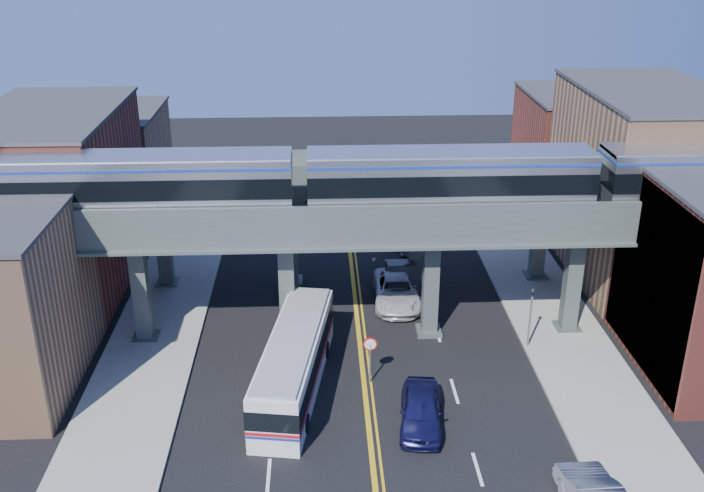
{
  "coord_description": "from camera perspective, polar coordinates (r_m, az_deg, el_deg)",
  "views": [
    {
      "loc": [
        -2.15,
        -31.05,
        22.12
      ],
      "look_at": [
        -0.39,
        8.05,
        5.46
      ],
      "focal_mm": 40.0,
      "sensor_mm": 36.0,
      "label": 1
    }
  ],
  "objects": [
    {
      "name": "ground",
      "position": [
        38.19,
        1.15,
        -12.34
      ],
      "size": [
        120.0,
        120.0,
        0.0
      ],
      "primitive_type": "plane",
      "color": "black",
      "rests_on": "ground"
    },
    {
      "name": "stop_sign",
      "position": [
        39.75,
        1.33,
        -7.76
      ],
      "size": [
        0.76,
        0.09,
        2.63
      ],
      "color": "slate",
      "rests_on": "ground"
    },
    {
      "name": "car_lane_b",
      "position": [
        49.39,
        3.69,
        -2.51
      ],
      "size": [
        1.9,
        5.14,
        1.68
      ],
      "primitive_type": "imported",
      "rotation": [
        0.0,
        0.0,
        0.02
      ],
      "color": "#2B2B2D",
      "rests_on": "ground"
    },
    {
      "name": "sidewalk_west",
      "position": [
        47.52,
        -13.68,
        -5.29
      ],
      "size": [
        5.0,
        70.0,
        0.16
      ],
      "primitive_type": "cube",
      "color": "gray",
      "rests_on": "ground"
    },
    {
      "name": "sidewalk_east",
      "position": [
        48.55,
        14.1,
        -4.69
      ],
      "size": [
        5.0,
        70.0,
        0.16
      ],
      "primitive_type": "cube",
      "color": "gray",
      "rests_on": "ground"
    },
    {
      "name": "car_lane_d",
      "position": [
        56.65,
        4.25,
        0.83
      ],
      "size": [
        2.31,
        5.23,
        1.49
      ],
      "primitive_type": "imported",
      "rotation": [
        0.0,
        0.0,
        0.04
      ],
      "color": "silver",
      "rests_on": "ground"
    },
    {
      "name": "building_east_c",
      "position": [
        65.9,
        15.89,
        6.67
      ],
      "size": [
        8.0,
        10.0,
        9.0
      ],
      "primitive_type": "cube",
      "color": "brown",
      "rests_on": "ground"
    },
    {
      "name": "mural_panel",
      "position": [
        42.54,
        20.82,
        -2.66
      ],
      "size": [
        0.1,
        9.5,
        9.5
      ],
      "primitive_type": "cube",
      "color": "teal",
      "rests_on": "ground"
    },
    {
      "name": "traffic_signal",
      "position": [
        43.53,
        12.88,
        -4.66
      ],
      "size": [
        0.15,
        0.18,
        4.1
      ],
      "color": "slate",
      "rests_on": "ground"
    },
    {
      "name": "building_east_b",
      "position": [
        53.85,
        20.16,
        4.2
      ],
      "size": [
        8.0,
        14.0,
        12.0
      ],
      "primitive_type": "cube",
      "color": "#9D7351",
      "rests_on": "ground"
    },
    {
      "name": "transit_bus",
      "position": [
        39.58,
        -4.22,
        -8.47
      ],
      "size": [
        4.14,
        11.34,
        2.86
      ],
      "rotation": [
        0.0,
        0.0,
        1.42
      ],
      "color": "silver",
      "rests_on": "ground"
    },
    {
      "name": "car_lane_c",
      "position": [
        48.1,
        3.27,
        -3.27
      ],
      "size": [
        2.91,
        5.94,
        1.62
      ],
      "primitive_type": "imported",
      "rotation": [
        0.0,
        0.0,
        -0.04
      ],
      "color": "silver",
      "rests_on": "ground"
    },
    {
      "name": "elevated_viaduct_far",
      "position": [
        48.69,
        0.08,
        4.31
      ],
      "size": [
        52.0,
        3.6,
        7.4
      ],
      "color": "#444F4E",
      "rests_on": "ground"
    },
    {
      "name": "car_lane_a",
      "position": [
        37.37,
        5.04,
        -11.79
      ],
      "size": [
        2.53,
        5.01,
        1.64
      ],
      "primitive_type": "imported",
      "rotation": [
        0.0,
        0.0,
        -0.13
      ],
      "color": "#10113C",
      "rests_on": "ground"
    },
    {
      "name": "building_west_b",
      "position": [
        52.51,
        -20.61,
        3.09
      ],
      "size": [
        8.0,
        14.0,
        11.0
      ],
      "primitive_type": "cube",
      "color": "brown",
      "rests_on": "ground"
    },
    {
      "name": "elevated_viaduct_near",
      "position": [
        42.13,
        0.53,
        1.25
      ],
      "size": [
        52.0,
        3.6,
        7.4
      ],
      "color": "#444F4E",
      "rests_on": "ground"
    },
    {
      "name": "transit_train",
      "position": [
        41.7,
        7.12,
        4.89
      ],
      "size": [
        46.52,
        2.92,
        3.4
      ],
      "color": "black",
      "rests_on": "elevated_viaduct_near"
    },
    {
      "name": "building_west_c",
      "position": [
        64.82,
        -17.17,
        5.79
      ],
      "size": [
        8.0,
        10.0,
        8.0
      ],
      "primitive_type": "cube",
      "color": "#9D7351",
      "rests_on": "ground"
    }
  ]
}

